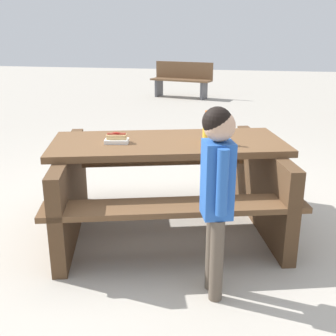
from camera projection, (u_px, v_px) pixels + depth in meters
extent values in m
plane|color=#ADA599|center=(168.00, 228.00, 3.47)|extent=(30.00, 30.00, 0.00)
cube|color=brown|center=(168.00, 144.00, 3.24)|extent=(1.94, 1.24, 0.05)
cube|color=brown|center=(175.00, 207.00, 2.80)|extent=(1.81, 0.78, 0.04)
cube|color=brown|center=(163.00, 159.00, 3.86)|extent=(1.81, 0.78, 0.04)
cube|color=#4D3520|center=(70.00, 192.00, 3.29)|extent=(0.49, 1.37, 0.70)
cube|color=#4D3520|center=(262.00, 186.00, 3.42)|extent=(0.49, 1.37, 0.70)
cylinder|color=yellow|center=(207.00, 131.00, 3.12)|extent=(0.07, 0.07, 0.19)
cone|color=yellow|center=(208.00, 116.00, 3.09)|extent=(0.06, 0.06, 0.04)
cylinder|color=orange|center=(208.00, 112.00, 3.08)|extent=(0.04, 0.04, 0.02)
cube|color=white|center=(117.00, 141.00, 3.16)|extent=(0.20, 0.14, 0.03)
cube|color=#D8B272|center=(117.00, 137.00, 3.15)|extent=(0.16, 0.08, 0.04)
cylinder|color=maroon|center=(116.00, 135.00, 3.14)|extent=(0.14, 0.05, 0.03)
ellipsoid|color=maroon|center=(116.00, 133.00, 3.14)|extent=(0.07, 0.04, 0.01)
cylinder|color=brown|center=(212.00, 250.00, 2.57)|extent=(0.08, 0.08, 0.53)
cylinder|color=brown|center=(217.00, 260.00, 2.46)|extent=(0.08, 0.08, 0.53)
cube|color=#2659B2|center=(217.00, 180.00, 2.37)|extent=(0.21, 0.22, 0.45)
cylinder|color=#2659B2|center=(213.00, 170.00, 2.46)|extent=(0.07, 0.07, 0.38)
cylinder|color=#2659B2|center=(222.00, 183.00, 2.25)|extent=(0.07, 0.07, 0.38)
sphere|color=tan|center=(219.00, 126.00, 2.27)|extent=(0.18, 0.18, 0.18)
sphere|color=black|center=(217.00, 122.00, 2.26)|extent=(0.17, 0.17, 0.17)
cube|color=brown|center=(181.00, 80.00, 10.11)|extent=(1.55, 0.74, 0.04)
cube|color=brown|center=(184.00, 70.00, 10.19)|extent=(1.47, 0.39, 0.40)
cube|color=#4C4C51|center=(159.00, 88.00, 10.42)|extent=(0.14, 0.36, 0.41)
cube|color=#4C4C51|center=(204.00, 91.00, 9.94)|extent=(0.14, 0.36, 0.41)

